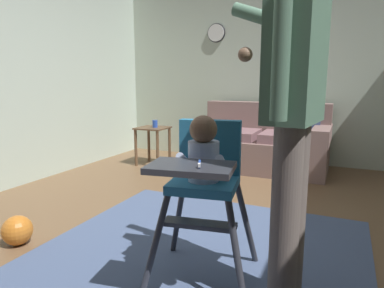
% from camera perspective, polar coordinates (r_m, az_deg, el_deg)
% --- Properties ---
extents(ground, '(6.11, 6.96, 0.10)m').
position_cam_1_polar(ground, '(2.75, 0.42, -15.33)').
color(ground, brown).
extents(wall_far, '(5.31, 0.06, 2.70)m').
position_cam_1_polar(wall_far, '(5.08, 13.10, 12.43)').
color(wall_far, beige).
rests_on(wall_far, ground).
extents(wall_left, '(0.06, 5.96, 2.70)m').
position_cam_1_polar(wall_left, '(4.17, -28.43, 11.99)').
color(wall_left, '#B7C9B9').
rests_on(wall_left, ground).
extents(area_rug, '(2.13, 2.64, 0.01)m').
position_cam_1_polar(area_rug, '(2.21, -1.79, -20.70)').
color(area_rug, '#465679').
rests_on(area_rug, ground).
extents(couch, '(1.69, 0.86, 0.86)m').
position_cam_1_polar(couch, '(4.64, 11.49, 0.08)').
color(couch, '#7E625D').
rests_on(couch, ground).
extents(high_chair, '(0.69, 0.79, 0.97)m').
position_cam_1_polar(high_chair, '(1.91, 2.04, -4.02)').
color(high_chair, '#2F3139').
rests_on(high_chair, ground).
extents(adult_standing, '(0.51, 0.54, 1.77)m').
position_cam_1_polar(adult_standing, '(1.68, 16.31, 5.32)').
color(adult_standing, '#695C57').
rests_on(adult_standing, ground).
extents(toy_ball, '(0.21, 0.21, 0.21)m').
position_cam_1_polar(toy_ball, '(2.80, -26.93, -12.61)').
color(toy_ball, orange).
rests_on(toy_ball, ground).
extents(side_table, '(0.40, 0.40, 0.52)m').
position_cam_1_polar(side_table, '(4.79, -6.50, 1.11)').
color(side_table, brown).
rests_on(side_table, ground).
extents(sippy_cup, '(0.07, 0.07, 0.10)m').
position_cam_1_polar(sippy_cup, '(4.74, -6.14, 3.35)').
color(sippy_cup, '#284CB7').
rests_on(sippy_cup, side_table).
extents(wall_clock, '(0.27, 0.04, 0.27)m').
position_cam_1_polar(wall_clock, '(5.31, 4.03, 17.86)').
color(wall_clock, white).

